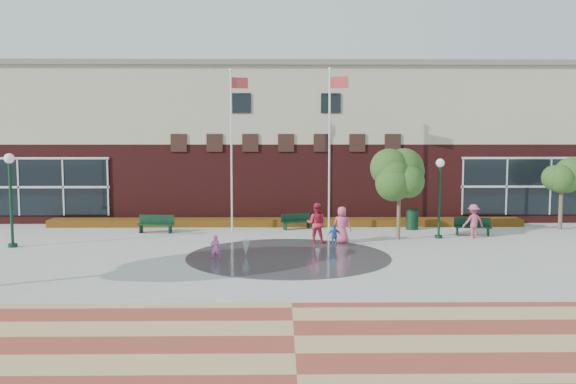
{
  "coord_description": "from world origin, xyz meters",
  "views": [
    {
      "loc": [
        -0.35,
        -21.74,
        4.97
      ],
      "look_at": [
        0.0,
        4.0,
        2.6
      ],
      "focal_mm": 38.0,
      "sensor_mm": 36.0,
      "label": 1
    }
  ],
  "objects_px": {
    "flagpole_right": "(330,141)",
    "trash_can": "(412,219)",
    "flagpole_left": "(232,141)",
    "child_splash": "(216,248)",
    "bench_left": "(156,227)"
  },
  "relations": [
    {
      "from": "trash_can",
      "to": "child_splash",
      "type": "bearing_deg",
      "value": -139.69
    },
    {
      "from": "flagpole_left",
      "to": "flagpole_right",
      "type": "bearing_deg",
      "value": -20.35
    },
    {
      "from": "flagpole_right",
      "to": "child_splash",
      "type": "height_order",
      "value": "flagpole_right"
    },
    {
      "from": "bench_left",
      "to": "child_splash",
      "type": "distance_m",
      "value": 8.12
    },
    {
      "from": "flagpole_right",
      "to": "trash_can",
      "type": "bearing_deg",
      "value": 23.44
    },
    {
      "from": "trash_can",
      "to": "child_splash",
      "type": "relative_size",
      "value": 1.03
    },
    {
      "from": "flagpole_left",
      "to": "child_splash",
      "type": "relative_size",
      "value": 7.81
    },
    {
      "from": "flagpole_right",
      "to": "trash_can",
      "type": "height_order",
      "value": "flagpole_right"
    },
    {
      "from": "flagpole_right",
      "to": "child_splash",
      "type": "xyz_separation_m",
      "value": [
        -5.16,
        -7.65,
        -4.19
      ]
    },
    {
      "from": "child_splash",
      "to": "bench_left",
      "type": "bearing_deg",
      "value": -61.94
    },
    {
      "from": "flagpole_left",
      "to": "trash_can",
      "type": "xyz_separation_m",
      "value": [
        9.5,
        0.29,
        -4.13
      ]
    },
    {
      "from": "flagpole_right",
      "to": "bench_left",
      "type": "height_order",
      "value": "flagpole_right"
    },
    {
      "from": "flagpole_right",
      "to": "child_splash",
      "type": "relative_size",
      "value": 7.84
    },
    {
      "from": "trash_can",
      "to": "flagpole_left",
      "type": "bearing_deg",
      "value": -178.24
    },
    {
      "from": "child_splash",
      "to": "flagpole_left",
      "type": "bearing_deg",
      "value": -90.61
    }
  ]
}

